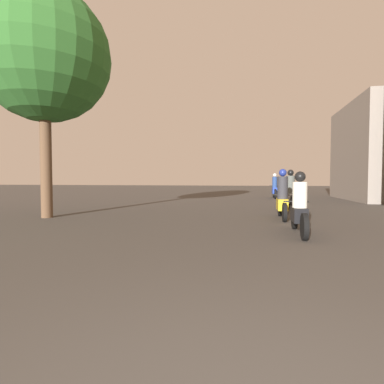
{
  "coord_description": "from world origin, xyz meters",
  "views": [
    {
      "loc": [
        -0.18,
        -1.0,
        1.26
      ],
      "look_at": [
        -3.65,
        16.66,
        0.5
      ],
      "focal_mm": 28.0,
      "sensor_mm": 36.0,
      "label": 1
    }
  ],
  "objects": [
    {
      "name": "motorcycle_white",
      "position": [
        2.07,
        16.54,
        0.6
      ],
      "size": [
        0.6,
        1.87,
        1.5
      ],
      "rotation": [
        0.0,
        0.0,
        0.02
      ],
      "color": "black",
      "rests_on": "ground_plane"
    },
    {
      "name": "motorcycle_yellow",
      "position": [
        0.81,
        8.88,
        0.64
      ],
      "size": [
        0.6,
        2.02,
        1.59
      ],
      "rotation": [
        0.0,
        0.0,
        -0.01
      ],
      "color": "black",
      "rests_on": "ground_plane"
    },
    {
      "name": "street_tree",
      "position": [
        -6.78,
        7.73,
        5.25
      ],
      "size": [
        4.24,
        4.24,
        7.39
      ],
      "color": "brown",
      "rests_on": "ground_plane"
    },
    {
      "name": "motorcycle_silver",
      "position": [
        1.35,
        11.27,
        0.66
      ],
      "size": [
        0.6,
        2.12,
        1.64
      ],
      "rotation": [
        0.0,
        0.0,
        -0.09
      ],
      "color": "black",
      "rests_on": "ground_plane"
    },
    {
      "name": "motorcycle_blue",
      "position": [
        1.39,
        19.64,
        0.66
      ],
      "size": [
        0.6,
        2.08,
        1.67
      ],
      "rotation": [
        0.0,
        0.0,
        -0.15
      ],
      "color": "black",
      "rests_on": "ground_plane"
    },
    {
      "name": "motorcycle_black",
      "position": [
        0.92,
        6.17,
        0.59
      ],
      "size": [
        0.6,
        2.03,
        1.44
      ],
      "rotation": [
        0.0,
        0.0,
        0.04
      ],
      "color": "black",
      "rests_on": "ground_plane"
    }
  ]
}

